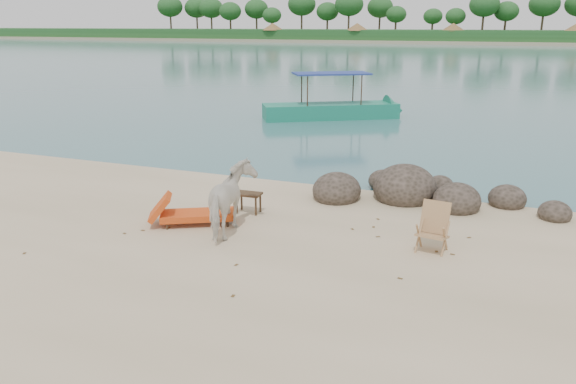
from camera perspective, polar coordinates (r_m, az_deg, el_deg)
name	(u,v)px	position (r m, az deg, el deg)	size (l,w,h in m)	color
water	(482,53)	(99.29, 19.14, 13.22)	(400.00, 400.00, 0.00)	#386F70
far_shore	(498,40)	(179.19, 20.55, 14.27)	(420.00, 90.00, 1.40)	tan
far_scenery	(495,30)	(145.85, 20.29, 15.20)	(420.00, 18.00, 9.50)	#1E4C1E
boulders	(413,193)	(15.37, 12.57, -0.06)	(6.44, 3.03, 1.27)	#2C251D
cow	(232,201)	(12.53, -5.70, -0.95)	(0.84, 1.85, 1.57)	white
side_table	(249,204)	(14.03, -4.03, -1.23)	(0.63, 0.41, 0.51)	#2F1F12
lounge_chair	(197,212)	(13.38, -9.18, -2.03)	(2.14, 0.75, 0.64)	#D75819
deck_chair	(433,230)	(11.95, 14.48, -3.76)	(0.64, 0.70, 1.00)	tan
boat_near	(331,81)	(28.60, 4.41, 11.22)	(7.61, 1.71, 3.69)	#187C60
dead_leaves	(276,250)	(11.89, -1.22, -5.87)	(8.96, 6.47, 0.00)	brown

